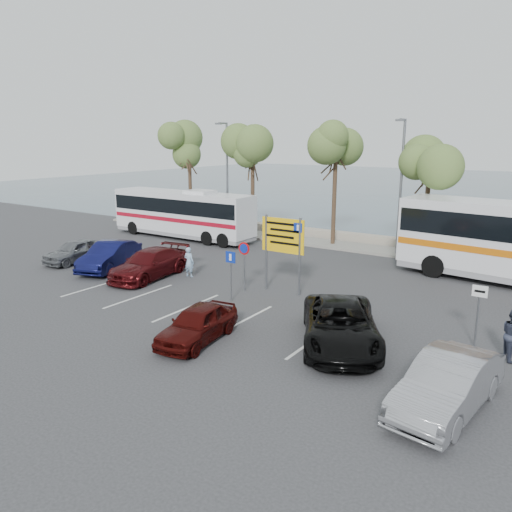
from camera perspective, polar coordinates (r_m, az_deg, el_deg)
The scene contains 23 objects.
ground at distance 21.59m, azimuth -3.68°, elevation -5.77°, with size 120.00×120.00×0.00m, color #2E2E30.
kerb_strip at distance 33.37m, azimuth 11.07°, elevation 1.00°, with size 44.00×2.40×0.15m, color gray.
seawall at distance 35.14m, azimuth 12.36°, elevation 1.93°, with size 48.00×0.80×0.60m, color tan.
sea at distance 77.49m, azimuth 24.57°, elevation 6.91°, with size 140.00×140.00×0.00m, color #3B545F.
tree_far_left at distance 40.13m, azimuth -7.66°, elevation 12.17°, with size 3.20×3.20×7.60m.
tree_left at distance 36.46m, azimuth -0.39°, elevation 11.67°, with size 3.20×3.20×7.20m.
tree_mid at distance 33.24m, azimuth 9.15°, elevation 12.47°, with size 3.20×3.20×8.00m.
tree_right at distance 31.20m, azimuth 19.34°, elevation 10.96°, with size 3.20×3.20×7.40m.
street_lamp_left at distance 37.30m, azimuth -3.39°, elevation 9.53°, with size 0.45×1.15×8.01m.
street_lamp_right at distance 31.25m, azimuth 16.21°, elevation 8.30°, with size 0.45×1.15×8.01m.
direction_sign at distance 22.96m, azimuth 3.08°, elevation 1.69°, with size 2.20×0.12×3.60m.
sign_no_stop at distance 23.34m, azimuth -1.35°, elevation -0.26°, with size 0.60×0.08×2.35m.
sign_parking at distance 21.88m, azimuth -2.89°, elevation -1.48°, with size 0.50×0.07×2.25m.
sign_taxi at distance 18.72m, azimuth 24.06°, elevation -5.39°, with size 0.50×0.07×2.20m.
lane_markings at distance 21.55m, azimuth -7.72°, elevation -5.89°, with size 12.02×4.20×0.01m, color silver, non-canonical shape.
coach_bus_left at distance 36.42m, azimuth -8.40°, elevation 4.64°, with size 11.37×2.48×3.54m.
car_silver_a at distance 30.84m, azimuth -19.94°, elevation 0.55°, with size 1.57×3.89×1.33m, color slate.
car_blue at distance 28.50m, azimuth -16.35°, elevation 0.02°, with size 1.61×4.63×1.52m, color #0D1040.
car_maroon at distance 26.32m, azimuth -12.13°, elevation -0.89°, with size 2.03×4.99×1.45m, color #490C0E.
car_red at distance 17.93m, azimuth -6.71°, elevation -7.70°, with size 1.53×3.81×1.30m, color #420B09.
suv_black at distance 17.65m, azimuth 9.62°, elevation -7.77°, with size 2.52×5.47×1.52m, color black.
car_silver_b at distance 14.44m, azimuth 21.05°, elevation -13.51°, with size 1.59×4.55×1.50m, color #949499.
pedestrian_near at distance 26.12m, azimuth -7.66°, elevation -0.68°, with size 0.57×0.38×1.57m, color #92B4D5.
Camera 1 is at (12.47, -16.16, 7.05)m, focal length 35.00 mm.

